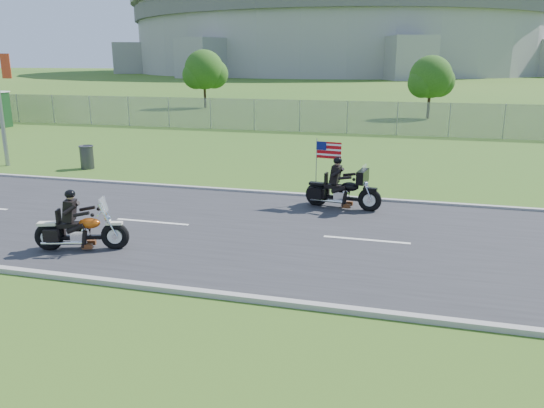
# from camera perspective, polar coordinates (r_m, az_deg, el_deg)

# --- Properties ---
(ground) EXTENTS (420.00, 420.00, 0.00)m
(ground) POSITION_cam_1_polar(r_m,az_deg,el_deg) (14.59, -5.73, -2.69)
(ground) COLOR #26531A
(ground) RESTS_ON ground
(road) EXTENTS (120.00, 8.00, 0.04)m
(road) POSITION_cam_1_polar(r_m,az_deg,el_deg) (14.59, -5.73, -2.61)
(road) COLOR #28282B
(road) RESTS_ON ground
(curb_north) EXTENTS (120.00, 0.18, 0.12)m
(curb_north) POSITION_cam_1_polar(r_m,az_deg,el_deg) (18.27, -1.30, 1.27)
(curb_north) COLOR #9E9B93
(curb_north) RESTS_ON ground
(curb_south) EXTENTS (120.00, 0.18, 0.12)m
(curb_south) POSITION_cam_1_polar(r_m,az_deg,el_deg) (11.13, -13.10, -8.67)
(curb_south) COLOR #9E9B93
(curb_south) RESTS_ON ground
(fence) EXTENTS (60.00, 0.03, 2.00)m
(fence) POSITION_cam_1_polar(r_m,az_deg,el_deg) (34.61, -1.94, 9.59)
(fence) COLOR gray
(fence) RESTS_ON ground
(stadium) EXTENTS (140.40, 140.40, 29.20)m
(stadium) POSITION_cam_1_polar(r_m,az_deg,el_deg) (184.99, 7.50, 18.73)
(stadium) COLOR #A3A099
(stadium) RESTS_ON ground
(tree_fence_near) EXTENTS (3.52, 3.28, 4.75)m
(tree_fence_near) POSITION_cam_1_polar(r_m,az_deg,el_deg) (43.04, 16.75, 12.74)
(tree_fence_near) COLOR #382316
(tree_fence_near) RESTS_ON ground
(tree_fence_mid) EXTENTS (3.96, 3.69, 5.30)m
(tree_fence_mid) POSITION_cam_1_polar(r_m,az_deg,el_deg) (50.68, -7.24, 13.94)
(tree_fence_mid) COLOR #382316
(tree_fence_mid) RESTS_ON ground
(motorcycle_lead) EXTENTS (2.22, 0.99, 1.53)m
(motorcycle_lead) POSITION_cam_1_polar(r_m,az_deg,el_deg) (13.59, -19.95, -2.78)
(motorcycle_lead) COLOR black
(motorcycle_lead) RESTS_ON ground
(motorcycle_follow) EXTENTS (2.42, 0.89, 2.02)m
(motorcycle_follow) POSITION_cam_1_polar(r_m,az_deg,el_deg) (16.44, 7.60, 1.34)
(motorcycle_follow) COLOR black
(motorcycle_follow) RESTS_ON ground
(trash_can) EXTENTS (0.66, 0.66, 0.95)m
(trash_can) POSITION_cam_1_polar(r_m,az_deg,el_deg) (23.70, -19.29, 4.74)
(trash_can) COLOR #323236
(trash_can) RESTS_ON ground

